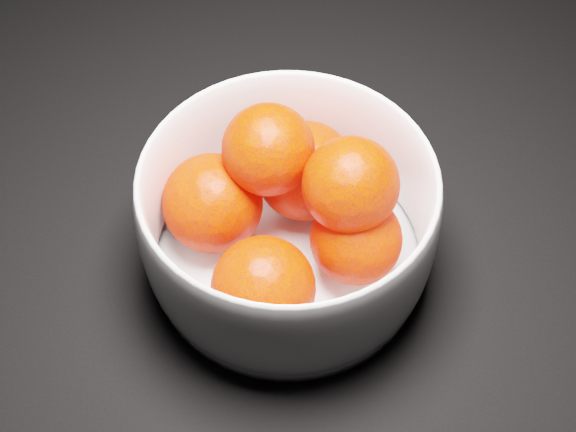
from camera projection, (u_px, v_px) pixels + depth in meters
name	position (u px, v px, depth m)	size (l,w,h in m)	color
bowl	(288.00, 220.00, 0.53)	(0.20, 0.20, 0.10)	silver
orange_pile	(288.00, 205.00, 0.53)	(0.15, 0.15, 0.11)	red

